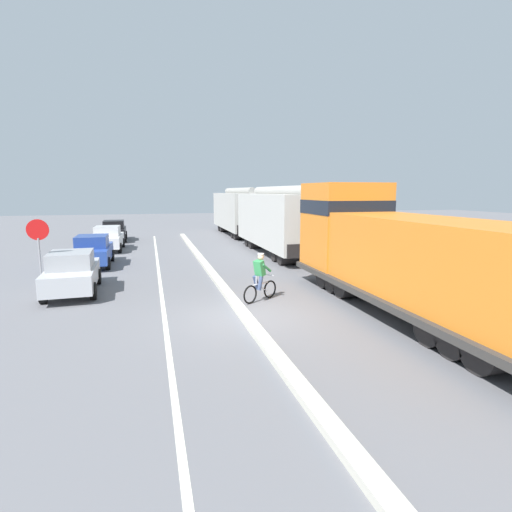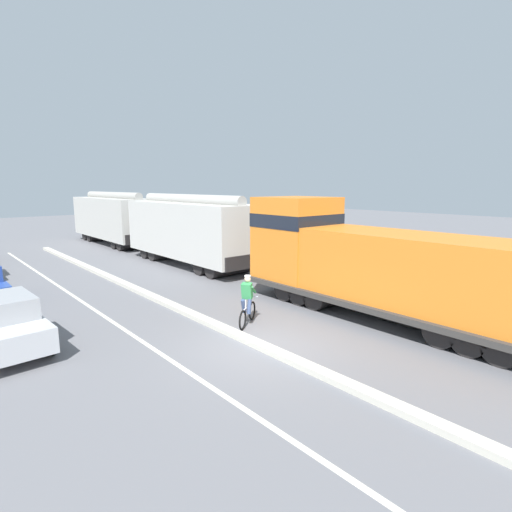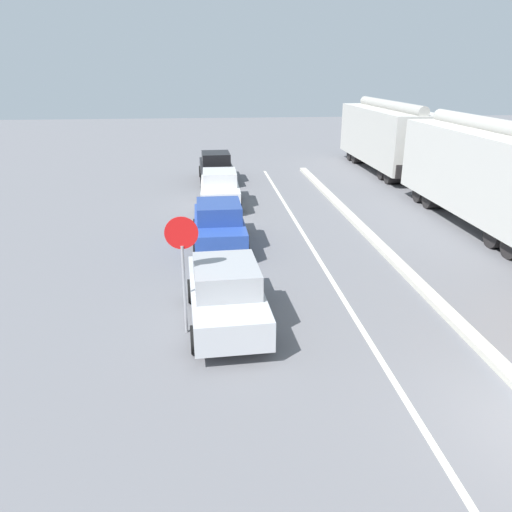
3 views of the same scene
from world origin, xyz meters
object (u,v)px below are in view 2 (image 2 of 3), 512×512
at_px(hopper_car_middle, 114,218).
at_px(cyclist, 247,302).
at_px(parked_car_silver, 3,323).
at_px(locomotive, 367,266).
at_px(hopper_car_lead, 190,230).

height_order(hopper_car_middle, cyclist, hopper_car_middle).
relative_size(hopper_car_middle, parked_car_silver, 2.48).
relative_size(hopper_car_middle, cyclist, 6.18).
bearing_deg(locomotive, cyclist, 154.52).
bearing_deg(hopper_car_lead, parked_car_silver, -145.71).
bearing_deg(parked_car_silver, hopper_car_middle, 60.48).
height_order(hopper_car_lead, parked_car_silver, hopper_car_lead).
relative_size(locomotive, hopper_car_middle, 1.10).
relative_size(hopper_car_lead, cyclist, 6.18).
bearing_deg(cyclist, locomotive, -25.48).
bearing_deg(cyclist, hopper_car_middle, 79.46).
xyz_separation_m(locomotive, hopper_car_middle, (0.00, 23.76, 0.28)).
distance_m(hopper_car_lead, cyclist, 11.07).
bearing_deg(hopper_car_lead, locomotive, -90.00).
xyz_separation_m(locomotive, parked_car_silver, (-10.70, 4.86, -0.98)).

